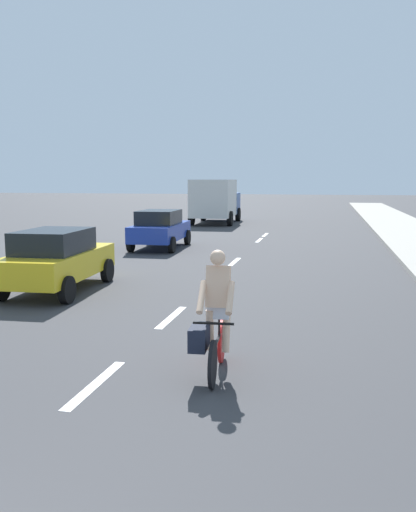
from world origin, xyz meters
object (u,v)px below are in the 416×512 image
at_px(cyclist, 214,319).
at_px(delivery_truck, 216,200).
at_px(parked_car_blue, 160,228).
at_px(parked_car_yellow, 57,258).

xyz_separation_m(cyclist, delivery_truck, (-5.50, 26.29, 0.67)).
height_order(parked_car_blue, delivery_truck, delivery_truck).
bearing_deg(parked_car_blue, cyclist, -71.31).
distance_m(cyclist, delivery_truck, 26.87).
bearing_deg(delivery_truck, parked_car_blue, -90.65).
bearing_deg(parked_car_yellow, delivery_truck, 87.75).
height_order(parked_car_yellow, delivery_truck, delivery_truck).
xyz_separation_m(cyclist, parked_car_blue, (-5.13, 13.46, 0.01)).
height_order(cyclist, parked_car_yellow, cyclist).
distance_m(parked_car_yellow, parked_car_blue, 8.64).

